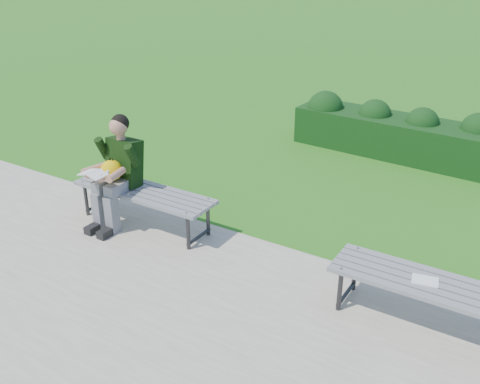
# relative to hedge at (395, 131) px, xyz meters

# --- Properties ---
(ground) EXTENTS (80.00, 80.00, 0.00)m
(ground) POSITION_rel_hedge_xyz_m (-0.37, -3.55, -0.38)
(ground) COLOR #2D7819
(ground) RESTS_ON ground
(walkway) EXTENTS (30.00, 3.50, 0.02)m
(walkway) POSITION_rel_hedge_xyz_m (-0.37, -5.30, -0.37)
(walkway) COLOR beige
(walkway) RESTS_ON ground
(hedge) EXTENTS (3.33, 1.04, 0.87)m
(hedge) POSITION_rel_hedge_xyz_m (0.00, 0.00, 0.00)
(hedge) COLOR #15390E
(hedge) RESTS_ON ground
(bench_left) EXTENTS (1.80, 0.50, 0.46)m
(bench_left) POSITION_rel_hedge_xyz_m (-1.79, -3.97, 0.04)
(bench_left) COLOR slate
(bench_left) RESTS_ON walkway
(bench_right) EXTENTS (1.80, 0.50, 0.46)m
(bench_right) POSITION_rel_hedge_xyz_m (1.60, -4.11, 0.04)
(bench_right) COLOR slate
(bench_right) RESTS_ON walkway
(seated_boy) EXTENTS (0.56, 0.76, 1.31)m
(seated_boy) POSITION_rel_hedge_xyz_m (-2.09, -4.06, 0.34)
(seated_boy) COLOR gray
(seated_boy) RESTS_ON walkway
(paper_sheet) EXTENTS (0.25, 0.20, 0.01)m
(paper_sheet) POSITION_rel_hedge_xyz_m (1.50, -4.11, 0.09)
(paper_sheet) COLOR white
(paper_sheet) RESTS_ON bench_right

